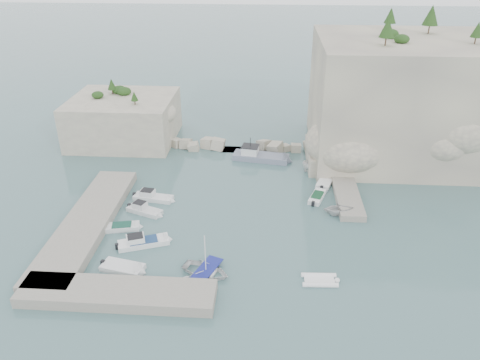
# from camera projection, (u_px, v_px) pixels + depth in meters

# --- Properties ---
(ground) EXTENTS (400.00, 400.00, 0.00)m
(ground) POSITION_uv_depth(u_px,v_px,m) (236.00, 227.00, 53.40)
(ground) COLOR #496D6E
(ground) RESTS_ON ground
(cliff_east) EXTENTS (26.00, 22.00, 17.00)m
(cliff_east) POSITION_uv_depth(u_px,v_px,m) (404.00, 98.00, 68.45)
(cliff_east) COLOR beige
(cliff_east) RESTS_ON ground
(cliff_terrace) EXTENTS (8.00, 10.00, 2.50)m
(cliff_terrace) POSITION_uv_depth(u_px,v_px,m) (335.00, 156.00, 67.97)
(cliff_terrace) COLOR beige
(cliff_terrace) RESTS_ON ground
(outcrop_west) EXTENTS (16.00, 14.00, 7.00)m
(outcrop_west) POSITION_uv_depth(u_px,v_px,m) (124.00, 119.00, 75.11)
(outcrop_west) COLOR beige
(outcrop_west) RESTS_ON ground
(quay_west) EXTENTS (5.00, 24.00, 1.10)m
(quay_west) POSITION_uv_depth(u_px,v_px,m) (87.00, 223.00, 53.28)
(quay_west) COLOR #9E9689
(quay_west) RESTS_ON ground
(quay_south) EXTENTS (18.00, 4.00, 1.10)m
(quay_south) POSITION_uv_depth(u_px,v_px,m) (117.00, 294.00, 42.68)
(quay_south) COLOR #9E9689
(quay_south) RESTS_ON ground
(ledge_east) EXTENTS (3.00, 16.00, 0.80)m
(ledge_east) POSITION_uv_depth(u_px,v_px,m) (345.00, 187.00, 61.25)
(ledge_east) COLOR #9E9689
(ledge_east) RESTS_ON ground
(breakwater) EXTENTS (28.00, 3.00, 1.40)m
(breakwater) POSITION_uv_depth(u_px,v_px,m) (241.00, 146.00, 72.61)
(breakwater) COLOR beige
(breakwater) RESTS_ON ground
(motorboat_a) EXTENTS (5.64, 2.47, 1.40)m
(motorboat_a) POSITION_uv_depth(u_px,v_px,m) (154.00, 200.00, 59.05)
(motorboat_a) COLOR silver
(motorboat_a) RESTS_ON ground
(motorboat_b) EXTENTS (5.03, 3.24, 1.40)m
(motorboat_b) POSITION_uv_depth(u_px,v_px,m) (145.00, 213.00, 56.26)
(motorboat_b) COLOR silver
(motorboat_b) RESTS_ON ground
(motorboat_c) EXTENTS (4.47, 2.37, 0.70)m
(motorboat_c) POSITION_uv_depth(u_px,v_px,m) (122.00, 229.00, 53.10)
(motorboat_c) COLOR silver
(motorboat_c) RESTS_ON ground
(motorboat_d) EXTENTS (6.16, 3.71, 1.40)m
(motorboat_d) POSITION_uv_depth(u_px,v_px,m) (144.00, 245.00, 50.41)
(motorboat_d) COLOR white
(motorboat_d) RESTS_ON ground
(motorboat_e) EXTENTS (4.96, 2.88, 0.70)m
(motorboat_e) POSITION_uv_depth(u_px,v_px,m) (123.00, 270.00, 46.61)
(motorboat_e) COLOR silver
(motorboat_e) RESTS_ON ground
(rowboat) EXTENTS (5.82, 5.03, 1.01)m
(rowboat) POSITION_uv_depth(u_px,v_px,m) (206.00, 274.00, 46.03)
(rowboat) COLOR white
(rowboat) RESTS_ON ground
(inflatable_dinghy) EXTENTS (3.80, 1.96, 0.44)m
(inflatable_dinghy) POSITION_uv_depth(u_px,v_px,m) (319.00, 282.00, 45.00)
(inflatable_dinghy) COLOR white
(inflatable_dinghy) RESTS_ON ground
(tender_east_a) EXTENTS (4.09, 3.66, 1.94)m
(tender_east_a) POSITION_uv_depth(u_px,v_px,m) (338.00, 215.00, 55.88)
(tender_east_a) COLOR silver
(tender_east_a) RESTS_ON ground
(tender_east_b) EXTENTS (2.77, 4.49, 0.70)m
(tender_east_b) POSITION_uv_depth(u_px,v_px,m) (317.00, 199.00, 59.26)
(tender_east_b) COLOR white
(tender_east_b) RESTS_ON ground
(tender_east_c) EXTENTS (3.36, 5.62, 0.70)m
(tender_east_c) POSITION_uv_depth(u_px,v_px,m) (326.00, 182.00, 63.28)
(tender_east_c) COLOR white
(tender_east_c) RESTS_ON ground
(tender_east_d) EXTENTS (5.21, 2.22, 1.97)m
(tender_east_d) POSITION_uv_depth(u_px,v_px,m) (320.00, 172.00, 66.04)
(tender_east_d) COLOR white
(tender_east_d) RESTS_ON ground
(work_boat) EXTENTS (9.30, 4.08, 2.20)m
(work_boat) POSITION_uv_depth(u_px,v_px,m) (261.00, 160.00, 69.64)
(work_boat) COLOR slate
(work_boat) RESTS_ON ground
(rowboat_mast) EXTENTS (0.10, 0.10, 4.20)m
(rowboat_mast) POSITION_uv_depth(u_px,v_px,m) (205.00, 252.00, 44.83)
(rowboat_mast) COLOR white
(rowboat_mast) RESTS_ON rowboat
(vegetation) EXTENTS (53.48, 13.88, 13.40)m
(vegetation) POSITION_uv_depth(u_px,v_px,m) (375.00, 30.00, 65.65)
(vegetation) COLOR #1E4219
(vegetation) RESTS_ON ground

